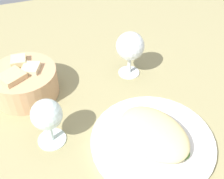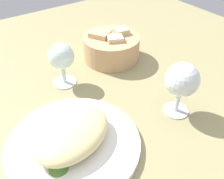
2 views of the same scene
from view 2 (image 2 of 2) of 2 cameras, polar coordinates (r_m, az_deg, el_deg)
ground_plane at (r=62.62cm, az=0.38°, el=-4.88°), size 140.00×140.00×2.00cm
plate at (r=54.00cm, az=-8.61°, el=-11.93°), size 27.51×27.51×1.40cm
omelette at (r=51.77cm, az=-8.92°, el=-9.82°), size 20.32×17.23×4.54cm
lettuce_garnish at (r=49.42cm, az=-11.99°, el=-16.47°), size 3.73×3.73×1.39cm
bread_basket at (r=78.79cm, az=-0.23°, el=9.54°), size 17.05×17.05×8.88cm
wine_glass_near at (r=57.68cm, az=15.35°, el=1.76°), size 7.78×7.78×13.12cm
wine_glass_far at (r=66.94cm, az=-11.24°, el=6.83°), size 6.73×6.73×11.74cm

